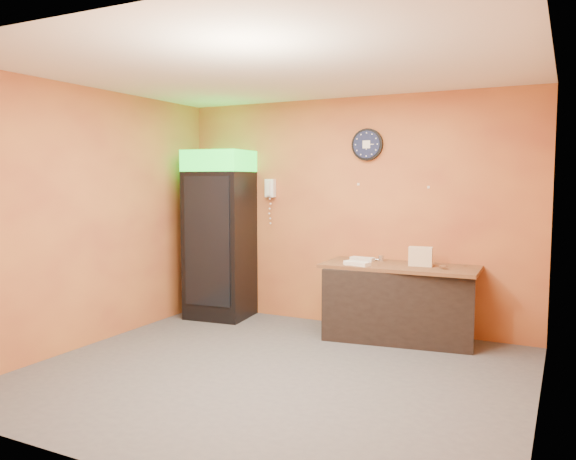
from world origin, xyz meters
The scene contains 15 objects.
floor centered at (0.00, 0.00, 0.00)m, with size 4.50×4.50×0.00m, color #47474C.
back_wall centered at (0.00, 2.00, 1.40)m, with size 4.50×0.02×2.80m, color #D0813A.
left_wall centered at (-2.25, 0.00, 1.40)m, with size 0.02×4.00×2.80m, color #D0813A.
right_wall centered at (2.25, 0.00, 1.40)m, with size 0.02×4.00×2.80m, color #D0813A.
ceiling centered at (0.00, 0.00, 2.80)m, with size 4.50×4.00×0.02m, color white.
beverage_cooler centered at (-1.67, 1.60, 1.06)m, with size 0.84×0.85×2.18m.
prep_counter centered at (0.73, 1.64, 0.41)m, with size 1.62×0.72×0.81m, color black.
wall_clock centered at (0.21, 1.97, 2.22)m, with size 0.38×0.06×0.38m.
wall_phone centered at (-1.10, 1.95, 1.69)m, with size 0.13×0.11×0.24m.
butcher_paper centered at (0.73, 1.64, 0.83)m, with size 1.72×0.75×0.04m, color brown.
sub_roll_stack centered at (0.96, 1.63, 0.96)m, with size 0.26×0.11×0.22m.
wrapped_sandwich_left centered at (0.30, 1.41, 0.87)m, with size 0.26×0.10×0.04m, color silver.
wrapped_sandwich_mid centered at (0.31, 1.39, 0.87)m, with size 0.30×0.12×0.04m, color silver.
wrapped_sandwich_right centered at (0.24, 1.76, 0.87)m, with size 0.28×0.11×0.04m, color silver.
kitchen_tool centered at (0.45, 1.84, 0.88)m, with size 0.06×0.06×0.06m, color silver.
Camera 1 is at (2.41, -4.50, 1.82)m, focal length 35.00 mm.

